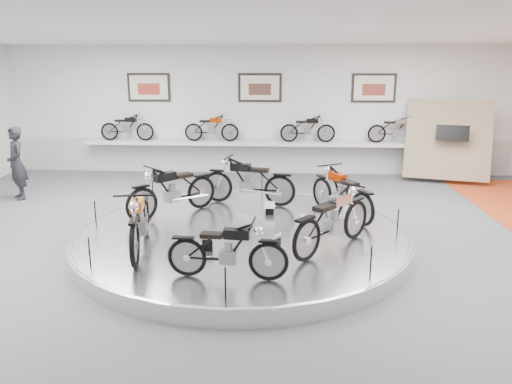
# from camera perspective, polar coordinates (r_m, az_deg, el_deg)

# --- Properties ---
(floor) EXTENTS (16.00, 16.00, 0.00)m
(floor) POSITION_cam_1_polar(r_m,az_deg,el_deg) (9.50, -1.77, -6.76)
(floor) COLOR #565659
(floor) RESTS_ON ground
(ceiling) EXTENTS (16.00, 16.00, 0.00)m
(ceiling) POSITION_cam_1_polar(r_m,az_deg,el_deg) (8.87, -1.98, 18.10)
(ceiling) COLOR white
(ceiling) RESTS_ON wall_back
(wall_back) EXTENTS (16.00, 0.00, 16.00)m
(wall_back) POSITION_cam_1_polar(r_m,az_deg,el_deg) (15.90, 0.45, 9.32)
(wall_back) COLOR white
(wall_back) RESTS_ON floor
(dado_band) EXTENTS (15.68, 0.04, 1.10)m
(dado_band) POSITION_cam_1_polar(r_m,az_deg,el_deg) (16.08, 0.44, 4.16)
(dado_band) COLOR #BCBCBA
(dado_band) RESTS_ON floor
(display_platform) EXTENTS (6.40, 6.40, 0.30)m
(display_platform) POSITION_cam_1_polar(r_m,az_deg,el_deg) (9.73, -1.62, -5.29)
(display_platform) COLOR silver
(display_platform) RESTS_ON floor
(platform_rim) EXTENTS (6.40, 6.40, 0.10)m
(platform_rim) POSITION_cam_1_polar(r_m,az_deg,el_deg) (9.69, -1.62, -4.62)
(platform_rim) COLOR #B2B2BA
(platform_rim) RESTS_ON display_platform
(shelf) EXTENTS (11.00, 0.55, 0.10)m
(shelf) POSITION_cam_1_polar(r_m,az_deg,el_deg) (15.73, 0.39, 5.59)
(shelf) COLOR silver
(shelf) RESTS_ON wall_back
(poster_left) EXTENTS (1.35, 0.06, 0.88)m
(poster_left) POSITION_cam_1_polar(r_m,az_deg,el_deg) (16.37, -12.15, 11.61)
(poster_left) COLOR #EAE7CA
(poster_left) RESTS_ON wall_back
(poster_center) EXTENTS (1.35, 0.06, 0.88)m
(poster_center) POSITION_cam_1_polar(r_m,az_deg,el_deg) (15.81, 0.45, 11.84)
(poster_center) COLOR #EAE7CA
(poster_center) RESTS_ON wall_back
(poster_right) EXTENTS (1.35, 0.06, 0.88)m
(poster_right) POSITION_cam_1_polar(r_m,az_deg,el_deg) (16.02, 13.31, 11.49)
(poster_right) COLOR #EAE7CA
(poster_right) RESTS_ON wall_back
(display_panel) EXTENTS (2.56, 1.52, 2.30)m
(display_panel) POSITION_cam_1_polar(r_m,az_deg,el_deg) (15.82, 21.07, 5.59)
(display_panel) COLOR #9B8067
(display_panel) RESTS_ON floor
(shelf_bike_a) EXTENTS (1.22, 0.43, 0.73)m
(shelf_bike_a) POSITION_cam_1_polar(r_m,az_deg,el_deg) (16.43, -14.52, 6.98)
(shelf_bike_a) COLOR black
(shelf_bike_a) RESTS_ON shelf
(shelf_bike_b) EXTENTS (1.22, 0.43, 0.73)m
(shelf_bike_b) POSITION_cam_1_polar(r_m,az_deg,el_deg) (15.82, -5.09, 7.11)
(shelf_bike_b) COLOR #9B2401
(shelf_bike_b) RESTS_ON shelf
(shelf_bike_c) EXTENTS (1.22, 0.43, 0.73)m
(shelf_bike_c) POSITION_cam_1_polar(r_m,az_deg,el_deg) (15.66, 5.92, 7.01)
(shelf_bike_c) COLOR black
(shelf_bike_c) RESTS_ON shelf
(shelf_bike_d) EXTENTS (1.22, 0.43, 0.73)m
(shelf_bike_d) POSITION_cam_1_polar(r_m,az_deg,el_deg) (16.01, 15.68, 6.72)
(shelf_bike_d) COLOR #B5B4B9
(shelf_bike_d) RESTS_ON shelf
(bike_a) EXTENTS (1.45, 1.86, 1.05)m
(bike_a) POSITION_cam_1_polar(r_m,az_deg,el_deg) (10.58, 9.76, -0.03)
(bike_a) COLOR #9B2401
(bike_a) RESTS_ON display_platform
(bike_b) EXTENTS (1.96, 1.03, 1.10)m
(bike_b) POSITION_cam_1_polar(r_m,az_deg,el_deg) (11.35, -0.90, 1.29)
(bike_b) COLOR black
(bike_b) RESTS_ON display_platform
(bike_c) EXTENTS (1.78, 1.83, 1.11)m
(bike_c) POSITION_cam_1_polar(r_m,az_deg,el_deg) (10.66, -9.52, 0.26)
(bike_c) COLOR black
(bike_c) RESTS_ON display_platform
(bike_d) EXTENTS (0.98, 1.99, 1.12)m
(bike_d) POSITION_cam_1_polar(r_m,az_deg,el_deg) (8.77, -13.16, -3.02)
(bike_d) COLOR orange
(bike_d) RESTS_ON display_platform
(bike_e) EXTENTS (1.60, 0.67, 0.92)m
(bike_e) POSITION_cam_1_polar(r_m,az_deg,el_deg) (7.47, -3.31, -6.60)
(bike_e) COLOR black
(bike_e) RESTS_ON display_platform
(bike_f) EXTENTS (1.69, 1.87, 1.10)m
(bike_f) POSITION_cam_1_polar(r_m,az_deg,el_deg) (8.68, 8.79, -3.06)
(bike_f) COLOR #B5B4B9
(bike_f) RESTS_ON display_platform
(visitor) EXTENTS (0.79, 0.81, 1.88)m
(visitor) POSITION_cam_1_polar(r_m,az_deg,el_deg) (14.27, -25.68, 2.98)
(visitor) COLOR black
(visitor) RESTS_ON floor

